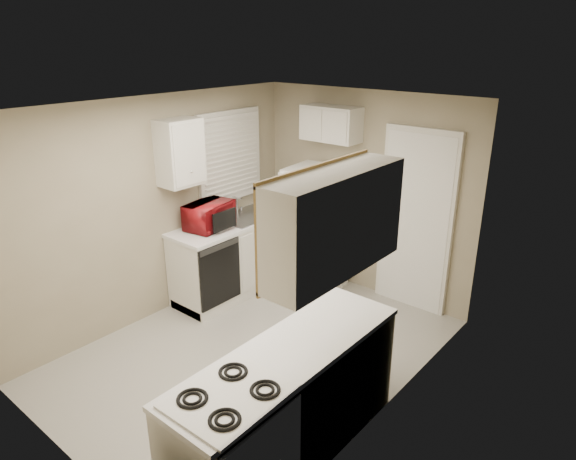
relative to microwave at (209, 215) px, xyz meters
The scene contains 19 objects.
floor 1.63m from the microwave, 22.86° to the right, with size 3.80×3.80×0.00m, color beige.
ceiling 1.84m from the microwave, 22.86° to the right, with size 3.80×3.80×0.00m, color white.
wall_left 0.57m from the microwave, 117.28° to the right, with size 3.80×3.80×0.00m, color #9D9379.
wall_right 2.60m from the microwave, 10.77° to the right, with size 3.80×3.80×0.00m, color #9D9379.
wall_back 1.83m from the microwave, 50.90° to the left, with size 2.80×2.80×0.00m, color #9D9379.
wall_front 2.65m from the microwave, 64.26° to the right, with size 2.80×2.80×0.00m, color #9D9379.
left_counter 0.73m from the microwave, 83.13° to the left, with size 0.60×1.80×0.90m, color silver.
dishwasher 0.68m from the microwave, 28.54° to the right, with size 0.03×0.58×0.72m, color black.
sink 0.60m from the microwave, 84.94° to the left, with size 0.54×0.74×0.16m, color gray.
microwave is the anchor object (origin of this frame).
soap_bottle 0.97m from the microwave, 90.00° to the left, with size 0.09×0.09×0.19m, color white.
window_blinds 0.82m from the microwave, 110.39° to the left, with size 0.10×0.98×1.08m, color silver.
upper_cabinet_left 0.80m from the microwave, 110.68° to the right, with size 0.30×0.45×0.70m, color silver.
refrigerator 1.29m from the microwave, 53.57° to the left, with size 0.63×0.61×1.52m, color white.
cabinet_over_fridge 1.75m from the microwave, 59.34° to the left, with size 0.70×0.30×0.40m, color silver.
interior_door 2.31m from the microwave, 36.62° to the left, with size 0.86×0.06×2.08m, color white.
right_counter 2.66m from the microwave, 29.73° to the right, with size 0.60×2.00×0.90m, color silver.
stove 3.03m from the microwave, 39.67° to the right, with size 0.57×0.70×0.85m, color white.
upper_cabinet_right 2.70m from the microwave, 22.31° to the right, with size 0.30×1.20×0.70m, color silver.
Camera 1 is at (3.04, -3.13, 2.96)m, focal length 32.00 mm.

